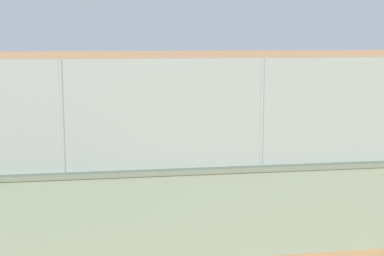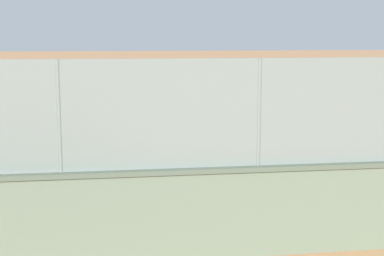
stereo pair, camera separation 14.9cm
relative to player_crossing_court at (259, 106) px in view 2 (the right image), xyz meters
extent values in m
plane|color=tan|center=(4.49, 0.43, -0.99)|extent=(260.00, 260.00, 0.00)
cube|color=slate|center=(6.91, 12.62, -0.26)|extent=(26.38, 0.71, 1.46)
cube|color=#556151|center=(6.91, 12.62, 0.52)|extent=(26.38, 0.77, 0.08)
cube|color=gray|center=(6.91, 12.62, 1.45)|extent=(25.85, 0.43, 1.79)
cylinder|color=gray|center=(3.68, 12.67, 1.45)|extent=(0.07, 0.07, 1.79)
cylinder|color=gray|center=(6.91, 12.62, 1.45)|extent=(0.07, 0.07, 1.79)
cylinder|color=#591919|center=(-0.03, -0.10, -0.58)|extent=(0.16, 0.16, 0.82)
cylinder|color=#591919|center=(-0.02, 0.10, -0.58)|extent=(0.16, 0.16, 0.82)
cylinder|color=#3372B2|center=(-0.02, 0.00, 0.14)|extent=(0.36, 0.36, 0.61)
cylinder|color=#D8AD84|center=(0.01, -0.32, 0.26)|extent=(0.58, 0.12, 0.17)
cylinder|color=#D8AD84|center=(0.29, 0.29, 0.26)|extent=(0.58, 0.12, 0.17)
sphere|color=#D8AD84|center=(-0.02, 0.00, 0.55)|extent=(0.23, 0.23, 0.23)
cylinder|color=white|center=(-0.02, 0.00, 0.65)|extent=(0.26, 0.26, 0.05)
cylinder|color=black|center=(0.47, 0.28, 0.26)|extent=(0.30, 0.05, 0.04)
ellipsoid|color=#333338|center=(0.69, 0.27, 0.26)|extent=(0.30, 0.05, 0.24)
cylinder|color=black|center=(5.50, 9.35, -0.60)|extent=(0.16, 0.16, 0.77)
cylinder|color=black|center=(5.49, 9.55, -0.60)|extent=(0.16, 0.16, 0.77)
cylinder|color=#3372B2|center=(5.49, 9.45, 0.07)|extent=(0.36, 0.36, 0.57)
cylinder|color=#D8AD84|center=(5.56, 9.16, 0.18)|extent=(0.55, 0.13, 0.17)
cylinder|color=#D8AD84|center=(5.77, 9.77, 0.18)|extent=(0.55, 0.13, 0.17)
sphere|color=#D8AD84|center=(5.49, 9.45, 0.46)|extent=(0.22, 0.22, 0.22)
cylinder|color=navy|center=(5.49, 9.45, 0.56)|extent=(0.25, 0.25, 0.05)
cylinder|color=black|center=(5.95, 9.78, 0.18)|extent=(0.30, 0.06, 0.04)
ellipsoid|color=#333338|center=(6.17, 9.80, 0.18)|extent=(0.30, 0.05, 0.24)
sphere|color=orange|center=(0.04, 0.85, -0.87)|extent=(0.23, 0.23, 0.23)
sphere|color=#3399D8|center=(7.20, 11.17, -0.91)|extent=(0.15, 0.15, 0.15)
camera|label=1|loc=(6.49, 21.80, 2.69)|focal=54.15mm
camera|label=2|loc=(6.34, 21.82, 2.69)|focal=54.15mm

